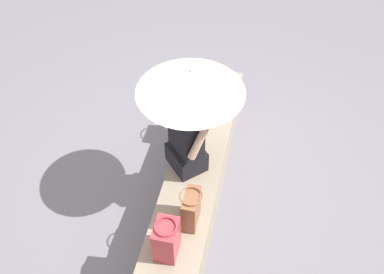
{
  "coord_description": "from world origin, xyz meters",
  "views": [
    {
      "loc": [
        -2.66,
        -0.53,
        3.66
      ],
      "look_at": [
        -0.04,
        0.04,
        0.83
      ],
      "focal_mm": 40.5,
      "sensor_mm": 36.0,
      "label": 1
    }
  ],
  "objects": [
    {
      "name": "ground_plane",
      "position": [
        0.0,
        0.0,
        0.0
      ],
      "size": [
        14.0,
        14.0,
        0.0
      ],
      "primitive_type": "plane",
      "color": "slate"
    },
    {
      "name": "stone_bench",
      "position": [
        0.0,
        0.0,
        0.24
      ],
      "size": [
        2.86,
        0.5,
        0.48
      ],
      "primitive_type": "cube",
      "color": "gray",
      "rests_on": "ground"
    },
    {
      "name": "person_seated",
      "position": [
        -0.08,
        0.09,
        0.87
      ],
      "size": [
        0.48,
        0.47,
        0.9
      ],
      "color": "black",
      "rests_on": "stone_bench"
    },
    {
      "name": "parasol",
      "position": [
        -0.03,
        0.06,
        1.46
      ],
      "size": [
        0.91,
        0.91,
        1.11
      ],
      "color": "#B7B7BC",
      "rests_on": "stone_bench"
    },
    {
      "name": "handbag_black",
      "position": [
        -0.68,
        -0.09,
        0.66
      ],
      "size": [
        0.25,
        0.19,
        0.36
      ],
      "color": "brown",
      "rests_on": "stone_bench"
    },
    {
      "name": "tote_bag_canvas",
      "position": [
        0.74,
        0.02,
        0.65
      ],
      "size": [
        0.29,
        0.22,
        0.34
      ],
      "color": "silver",
      "rests_on": "stone_bench"
    },
    {
      "name": "shoulder_bag_spare",
      "position": [
        -1.0,
        0.04,
        0.66
      ],
      "size": [
        0.23,
        0.18,
        0.37
      ],
      "color": "#B2333D",
      "rests_on": "stone_bench"
    },
    {
      "name": "magazine",
      "position": [
        1.11,
        -0.06,
        0.49
      ],
      "size": [
        0.29,
        0.21,
        0.01
      ],
      "primitive_type": "cube",
      "rotation": [
        0.0,
        0.0,
        -0.03
      ],
      "color": "#339ED1",
      "rests_on": "stone_bench"
    }
  ]
}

